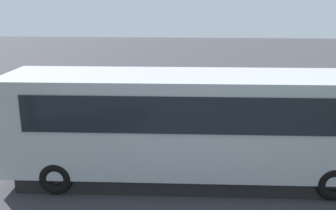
# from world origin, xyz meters

# --- Properties ---
(ground_plane) EXTENTS (80.00, 80.00, 0.00)m
(ground_plane) POSITION_xyz_m (0.00, 0.00, 0.00)
(ground_plane) COLOR #38383D
(tour_bus) EXTENTS (10.99, 2.84, 3.25)m
(tour_bus) POSITION_xyz_m (0.90, 5.19, 1.65)
(tour_bus) COLOR #B7BABF
(tour_bus) RESTS_ON ground_plane
(spectator_far_left) EXTENTS (0.58, 0.35, 1.77)m
(spectator_far_left) POSITION_xyz_m (-0.99, 2.33, 1.06)
(spectator_far_left) COLOR #473823
(spectator_far_left) RESTS_ON ground_plane
(spectator_left) EXTENTS (0.58, 0.37, 1.68)m
(spectator_left) POSITION_xyz_m (-0.17, 2.39, 0.99)
(spectator_left) COLOR black
(spectator_left) RESTS_ON ground_plane
(spectator_centre) EXTENTS (0.58, 0.37, 1.70)m
(spectator_centre) POSITION_xyz_m (0.88, 2.72, 1.01)
(spectator_centre) COLOR black
(spectator_centre) RESTS_ON ground_plane
(spectator_right) EXTENTS (0.58, 0.36, 1.75)m
(spectator_right) POSITION_xyz_m (2.05, 2.71, 1.04)
(spectator_right) COLOR #473823
(spectator_right) RESTS_ON ground_plane
(spectator_far_right) EXTENTS (0.57, 0.39, 1.66)m
(spectator_far_right) POSITION_xyz_m (2.92, 2.64, 0.98)
(spectator_far_right) COLOR black
(spectator_far_right) RESTS_ON ground_plane
(parked_motorcycle_silver) EXTENTS (2.05, 0.58, 0.99)m
(parked_motorcycle_silver) POSITION_xyz_m (3.87, 3.20, 0.48)
(parked_motorcycle_silver) COLOR black
(parked_motorcycle_silver) RESTS_ON ground_plane
(stunt_motorcycle) EXTENTS (1.88, 0.58, 1.89)m
(stunt_motorcycle) POSITION_xyz_m (4.13, -1.52, 1.05)
(stunt_motorcycle) COLOR black
(stunt_motorcycle) RESTS_ON ground_plane
(traffic_cone) EXTENTS (0.34, 0.34, 0.63)m
(traffic_cone) POSITION_xyz_m (2.39, -0.60, 0.30)
(traffic_cone) COLOR orange
(traffic_cone) RESTS_ON ground_plane
(bay_line_a) EXTENTS (0.16, 4.99, 0.01)m
(bay_line_a) POSITION_xyz_m (-5.43, -1.78, 0.00)
(bay_line_a) COLOR white
(bay_line_a) RESTS_ON ground_plane
(bay_line_b) EXTENTS (0.15, 4.37, 0.01)m
(bay_line_b) POSITION_xyz_m (-2.47, -1.78, 0.00)
(bay_line_b) COLOR white
(bay_line_b) RESTS_ON ground_plane
(bay_line_c) EXTENTS (0.16, 4.61, 0.01)m
(bay_line_c) POSITION_xyz_m (0.49, -1.78, 0.00)
(bay_line_c) COLOR white
(bay_line_c) RESTS_ON ground_plane
(bay_line_d) EXTENTS (0.15, 4.39, 0.01)m
(bay_line_d) POSITION_xyz_m (3.45, -1.78, 0.00)
(bay_line_d) COLOR white
(bay_line_d) RESTS_ON ground_plane
(bay_line_e) EXTENTS (0.15, 4.54, 0.01)m
(bay_line_e) POSITION_xyz_m (6.40, -1.78, 0.00)
(bay_line_e) COLOR white
(bay_line_e) RESTS_ON ground_plane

